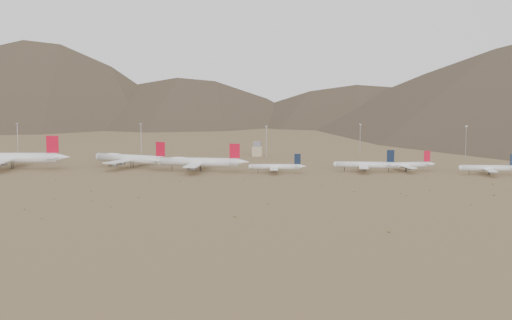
# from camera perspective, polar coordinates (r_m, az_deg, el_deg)

# --- Properties ---
(ground) EXTENTS (3000.00, 3000.00, 0.00)m
(ground) POSITION_cam_1_polar(r_m,az_deg,el_deg) (470.19, -5.01, -1.26)
(ground) COLOR olive
(ground) RESTS_ON ground
(mountain_ridge) EXTENTS (4400.00, 1000.00, 300.00)m
(mountain_ridge) POSITION_cam_1_polar(r_m,az_deg,el_deg) (1362.90, 2.17, 10.23)
(mountain_ridge) COLOR #493D2C
(mountain_ridge) RESTS_ON ground
(widebody_west) EXTENTS (79.24, 61.19, 23.54)m
(widebody_west) POSITION_cam_1_polar(r_m,az_deg,el_deg) (531.46, -19.05, 0.20)
(widebody_west) COLOR silver
(widebody_west) RESTS_ON ground
(widebody_centre) EXTENTS (63.29, 50.45, 19.60)m
(widebody_centre) POSITION_cam_1_polar(r_m,az_deg,el_deg) (516.11, -9.98, 0.13)
(widebody_centre) COLOR silver
(widebody_centre) RESTS_ON ground
(widebody_east) EXTENTS (65.18, 49.93, 19.35)m
(widebody_east) POSITION_cam_1_polar(r_m,az_deg,el_deg) (491.26, -4.56, -0.13)
(widebody_east) COLOR silver
(widebody_east) RESTS_ON ground
(narrowbody_a) EXTENTS (39.62, 28.53, 13.07)m
(narrowbody_a) POSITION_cam_1_polar(r_m,az_deg,el_deg) (481.94, 1.65, -0.53)
(narrowbody_a) COLOR silver
(narrowbody_a) RESTS_ON ground
(narrowbody_b) EXTENTS (46.13, 32.90, 15.22)m
(narrowbody_b) POSITION_cam_1_polar(r_m,az_deg,el_deg) (492.53, 8.79, -0.37)
(narrowbody_b) COLOR silver
(narrowbody_b) RESTS_ON ground
(narrowbody_c) EXTENTS (40.68, 30.29, 13.92)m
(narrowbody_c) POSITION_cam_1_polar(r_m,az_deg,el_deg) (500.19, 11.96, -0.38)
(narrowbody_c) COLOR silver
(narrowbody_c) RESTS_ON ground
(narrowbody_d) EXTENTS (42.81, 30.77, 14.12)m
(narrowbody_d) POSITION_cam_1_polar(r_m,az_deg,el_deg) (496.80, 18.20, -0.61)
(narrowbody_d) COLOR silver
(narrowbody_d) RESTS_ON ground
(control_tower) EXTENTS (8.00, 8.00, 12.00)m
(control_tower) POSITION_cam_1_polar(r_m,az_deg,el_deg) (583.26, 0.10, 0.82)
(control_tower) COLOR tan
(control_tower) RESTS_ON ground
(mast_far_west) EXTENTS (2.00, 0.60, 25.70)m
(mast_far_west) POSITION_cam_1_polar(r_m,az_deg,el_deg) (642.68, -18.54, 1.81)
(mast_far_west) COLOR gray
(mast_far_west) RESTS_ON ground
(mast_west) EXTENTS (2.00, 0.60, 25.70)m
(mast_west) POSITION_cam_1_polar(r_m,az_deg,el_deg) (610.84, -9.19, 1.84)
(mast_west) COLOR gray
(mast_west) RESTS_ON ground
(mast_centre) EXTENTS (2.00, 0.60, 25.70)m
(mast_centre) POSITION_cam_1_polar(r_m,az_deg,el_deg) (571.91, 0.83, 1.60)
(mast_centre) COLOR gray
(mast_centre) RESTS_ON ground
(mast_east) EXTENTS (2.00, 0.60, 25.70)m
(mast_east) POSITION_cam_1_polar(r_m,az_deg,el_deg) (602.48, 8.33, 1.79)
(mast_east) COLOR gray
(mast_east) RESTS_ON ground
(mast_far_east) EXTENTS (2.00, 0.60, 25.70)m
(mast_far_east) POSITION_cam_1_polar(r_m,az_deg,el_deg) (598.87, 16.44, 1.56)
(mast_far_east) COLOR gray
(mast_far_east) RESTS_ON ground
(desert_scrub) EXTENTS (420.55, 166.65, 0.84)m
(desert_scrub) POSITION_cam_1_polar(r_m,az_deg,el_deg) (388.65, -2.41, -2.85)
(desert_scrub) COLOR brown
(desert_scrub) RESTS_ON ground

